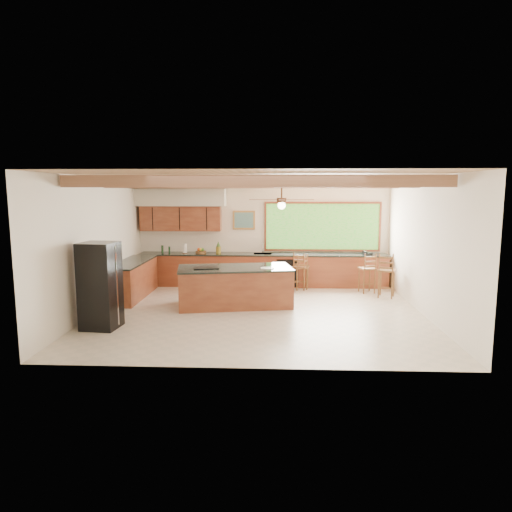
{
  "coord_description": "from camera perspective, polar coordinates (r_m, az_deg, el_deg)",
  "views": [
    {
      "loc": [
        0.39,
        -9.88,
        2.69
      ],
      "look_at": [
        -0.09,
        0.8,
        1.15
      ],
      "focal_mm": 32.0,
      "sensor_mm": 36.0,
      "label": 1
    }
  ],
  "objects": [
    {
      "name": "ground",
      "position": [
        10.25,
        0.32,
        -7.05
      ],
      "size": [
        7.2,
        7.2,
        0.0
      ],
      "primitive_type": "plane",
      "color": "beige",
      "rests_on": "ground"
    },
    {
      "name": "bar_stool_a",
      "position": [
        12.47,
        5.54,
        -1.54
      ],
      "size": [
        0.46,
        0.46,
        1.0
      ],
      "rotation": [
        0.0,
        0.0,
        0.34
      ],
      "color": "brown",
      "rests_on": "ground"
    },
    {
      "name": "island",
      "position": [
        10.76,
        -2.65,
        -3.8
      ],
      "size": [
        2.8,
        1.67,
        0.94
      ],
      "rotation": [
        0.0,
        0.0,
        0.17
      ],
      "color": "brown",
      "rests_on": "ground"
    },
    {
      "name": "bar_stool_c",
      "position": [
        12.35,
        13.78,
        -1.62
      ],
      "size": [
        0.47,
        0.47,
        1.08
      ],
      "rotation": [
        0.0,
        0.0,
        0.26
      ],
      "color": "brown",
      "rests_on": "ground"
    },
    {
      "name": "counter_run",
      "position": [
        12.66,
        -2.93,
        -1.97
      ],
      "size": [
        7.12,
        3.1,
        1.26
      ],
      "color": "brown",
      "rests_on": "ground"
    },
    {
      "name": "bar_stool_b",
      "position": [
        12.47,
        5.65,
        -1.44
      ],
      "size": [
        0.49,
        0.49,
        1.04
      ],
      "rotation": [
        0.0,
        0.0,
        -0.39
      ],
      "color": "brown",
      "rests_on": "ground"
    },
    {
      "name": "bar_stool_d",
      "position": [
        11.93,
        16.09,
        -1.85
      ],
      "size": [
        0.53,
        0.53,
        1.15
      ],
      "rotation": [
        0.0,
        0.0,
        -0.36
      ],
      "color": "brown",
      "rests_on": "ground"
    },
    {
      "name": "refrigerator",
      "position": [
        9.43,
        -18.9,
        -3.53
      ],
      "size": [
        0.73,
        0.71,
        1.7
      ],
      "rotation": [
        0.0,
        0.0,
        -0.1
      ],
      "color": "black",
      "rests_on": "ground"
    },
    {
      "name": "room_shell",
      "position": [
        10.56,
        -0.45,
        5.58
      ],
      "size": [
        7.27,
        6.54,
        3.02
      ],
      "color": "silver",
      "rests_on": "ground"
    }
  ]
}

